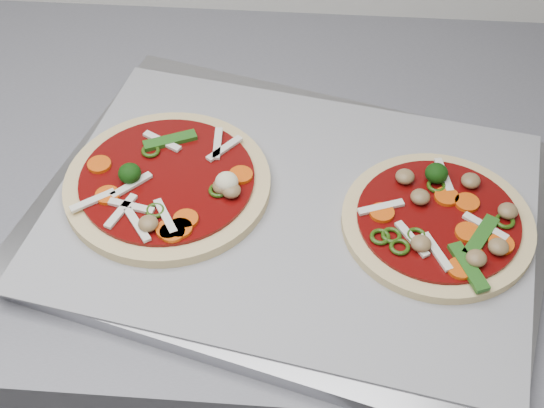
{
  "coord_description": "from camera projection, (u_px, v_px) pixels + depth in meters",
  "views": [
    {
      "loc": [
        0.67,
        0.69,
        1.49
      ],
      "look_at": [
        0.63,
        1.21,
        0.93
      ],
      "focal_mm": 50.0,
      "sensor_mm": 36.0,
      "label": 1
    }
  ],
  "objects": [
    {
      "name": "pizza_left",
      "position": [
        168.0,
        183.0,
        0.79
      ],
      "size": [
        0.26,
        0.26,
        0.04
      ],
      "rotation": [
        0.0,
        0.0,
        -0.24
      ],
      "color": "tan",
      "rests_on": "parchment"
    },
    {
      "name": "pizza_right",
      "position": [
        439.0,
        221.0,
        0.75
      ],
      "size": [
        0.22,
        0.22,
        0.03
      ],
      "rotation": [
        0.0,
        0.0,
        0.16
      ],
      "color": "tan",
      "rests_on": "parchment"
    },
    {
      "name": "parchment",
      "position": [
        292.0,
        208.0,
        0.78
      ],
      "size": [
        0.55,
        0.44,
        0.0
      ],
      "primitive_type": "cube",
      "rotation": [
        0.0,
        0.0,
        -0.19
      ],
      "color": "gray",
      "rests_on": "baking_tray"
    },
    {
      "name": "baking_tray",
      "position": [
        292.0,
        214.0,
        0.79
      ],
      "size": [
        0.59,
        0.5,
        0.02
      ],
      "primitive_type": "cube",
      "rotation": [
        0.0,
        0.0,
        -0.27
      ],
      "color": "#95959A",
      "rests_on": "countertop"
    }
  ]
}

